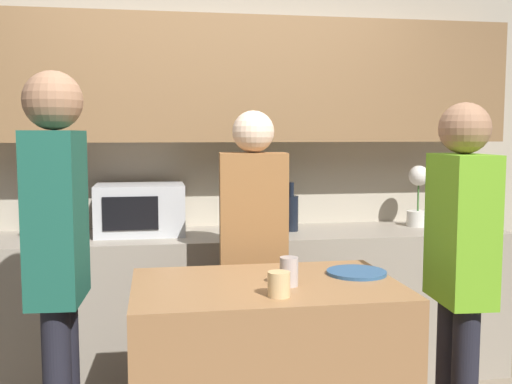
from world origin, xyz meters
TOP-DOWN VIEW (x-y plane):
  - back_wall at (0.00, 1.66)m, footprint 6.40×0.40m
  - back_counter at (0.00, 1.39)m, footprint 3.60×0.62m
  - microwave at (-0.44, 1.46)m, footprint 0.52×0.39m
  - toaster at (-0.96, 1.46)m, footprint 0.26×0.16m
  - potted_plant at (1.34, 1.46)m, footprint 0.14×0.14m
  - bottle_0 at (0.26, 1.50)m, footprint 0.07×0.07m
  - bottle_1 at (0.37, 1.32)m, footprint 0.09×0.09m
  - bottle_2 at (0.48, 1.41)m, footprint 0.09×0.09m
  - plate_on_island at (0.51, 0.28)m, footprint 0.26×0.26m
  - cup_0 at (0.11, -0.01)m, footprint 0.09×0.09m
  - cup_1 at (0.18, 0.14)m, footprint 0.07×0.07m
  - person_left at (-0.73, 0.25)m, footprint 0.23×0.35m
  - person_center at (0.15, 0.82)m, footprint 0.35×0.22m
  - person_right at (0.92, 0.15)m, footprint 0.21×0.35m

SIDE VIEW (x-z plane):
  - back_counter at x=0.00m, z-range 0.00..0.90m
  - plate_on_island at x=0.51m, z-range 0.89..0.91m
  - cup_0 at x=0.11m, z-range 0.89..0.99m
  - cup_1 at x=0.18m, z-range 0.89..1.01m
  - person_center at x=0.15m, z-range 0.15..1.77m
  - person_right at x=0.92m, z-range 0.15..1.78m
  - bottle_1 at x=0.37m, z-range 0.87..1.10m
  - toaster at x=-0.96m, z-range 0.90..1.08m
  - bottle_0 at x=0.26m, z-range 0.87..1.11m
  - bottle_2 at x=0.48m, z-range 0.87..1.17m
  - person_left at x=-0.73m, z-range 0.17..1.92m
  - microwave at x=-0.44m, z-range 0.90..1.20m
  - potted_plant at x=1.34m, z-range 0.90..1.30m
  - back_wall at x=0.00m, z-range 0.19..2.89m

